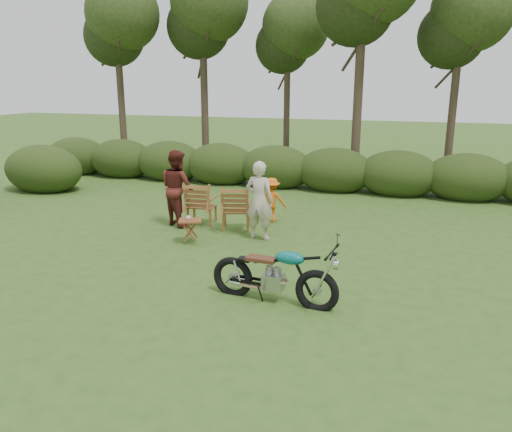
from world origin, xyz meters
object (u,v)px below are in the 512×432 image
(lawn_chair_right, at_px, (236,229))
(cup, at_px, (189,218))
(lawn_chair_left, at_px, (202,223))
(adult_b, at_px, (179,224))
(adult_a, at_px, (259,239))
(child, at_px, (272,222))
(side_table, at_px, (190,231))
(motorcycle, at_px, (273,301))

(lawn_chair_right, height_order, cup, cup)
(lawn_chair_left, height_order, adult_b, adult_b)
(adult_a, bearing_deg, child, -79.97)
(lawn_chair_left, bearing_deg, cup, 97.13)
(lawn_chair_right, xyz_separation_m, cup, (-0.62, -1.31, 0.57))
(lawn_chair_left, distance_m, side_table, 1.56)
(cup, xyz_separation_m, adult_b, (-0.88, 1.24, -0.57))
(cup, bearing_deg, motorcycle, -41.62)
(motorcycle, distance_m, adult_b, 5.00)
(motorcycle, relative_size, cup, 18.25)
(adult_a, bearing_deg, cup, 32.94)
(lawn_chair_left, height_order, cup, cup)
(motorcycle, relative_size, adult_b, 1.10)
(side_table, bearing_deg, adult_b, 126.54)
(adult_a, bearing_deg, motorcycle, 116.27)
(lawn_chair_right, height_order, adult_a, adult_a)
(motorcycle, distance_m, lawn_chair_left, 4.85)
(lawn_chair_right, relative_size, adult_b, 0.58)
(motorcycle, bearing_deg, lawn_chair_right, 123.96)
(lawn_chair_right, bearing_deg, adult_a, 127.91)
(cup, relative_size, child, 0.10)
(adult_a, bearing_deg, lawn_chair_right, -31.64)
(lawn_chair_right, relative_size, side_table, 2.06)
(lawn_chair_right, height_order, side_table, lawn_chair_right)
(adult_a, height_order, adult_b, adult_b)
(lawn_chair_left, bearing_deg, lawn_chair_right, 163.05)
(lawn_chair_left, relative_size, side_table, 2.02)
(side_table, xyz_separation_m, adult_a, (1.36, 0.75, -0.26))
(lawn_chair_right, bearing_deg, cup, 48.77)
(lawn_chair_left, bearing_deg, side_table, 98.25)
(cup, height_order, child, cup)
(cup, relative_size, adult_a, 0.06)
(adult_b, relative_size, child, 1.65)
(adult_a, relative_size, adult_b, 0.95)
(motorcycle, xyz_separation_m, child, (-1.38, 4.53, 0.00))
(motorcycle, xyz_separation_m, lawn_chair_left, (-2.99, 3.83, 0.00))
(lawn_chair_right, distance_m, cup, 1.56)
(lawn_chair_left, distance_m, adult_a, 1.90)
(adult_b, distance_m, child, 2.34)
(side_table, xyz_separation_m, adult_b, (-0.91, 1.23, -0.26))
(motorcycle, height_order, adult_a, adult_a)
(side_table, relative_size, cup, 4.66)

